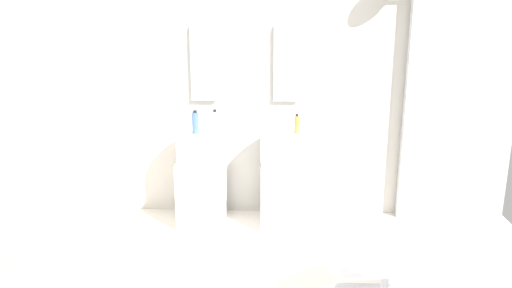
% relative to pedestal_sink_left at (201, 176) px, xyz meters
% --- Properties ---
extents(rear_partition, '(4.80, 0.10, 2.60)m').
position_rel_pedestal_sink_left_xyz_m(rear_partition, '(0.36, 0.34, 0.86)').
color(rear_partition, beige).
rests_on(rear_partition, ground_plane).
extents(pedestal_sink_left, '(0.42, 0.42, 0.97)m').
position_rel_pedestal_sink_left_xyz_m(pedestal_sink_left, '(0.00, 0.00, 0.00)').
color(pedestal_sink_left, white).
rests_on(pedestal_sink_left, ground_plane).
extents(pedestal_sink_right, '(0.42, 0.42, 0.97)m').
position_rel_pedestal_sink_left_xyz_m(pedestal_sink_right, '(0.73, 0.00, 0.00)').
color(pedestal_sink_right, white).
rests_on(pedestal_sink_right, ground_plane).
extents(vanity_mirror_left, '(0.22, 0.03, 0.66)m').
position_rel_pedestal_sink_left_xyz_m(vanity_mirror_left, '(0.00, 0.27, 0.95)').
color(vanity_mirror_left, '#8C9EA8').
extents(vanity_mirror_right, '(0.22, 0.03, 0.66)m').
position_rel_pedestal_sink_left_xyz_m(vanity_mirror_right, '(0.73, 0.27, 0.95)').
color(vanity_mirror_right, '#8C9EA8').
extents(shower_column, '(0.49, 0.24, 2.05)m').
position_rel_pedestal_sink_left_xyz_m(shower_column, '(1.82, 0.22, 0.64)').
color(shower_column, '#B7BABF').
rests_on(shower_column, ground_plane).
extents(lounge_chair, '(1.03, 1.03, 0.65)m').
position_rel_pedestal_sink_left_xyz_m(lounge_chair, '(1.35, -1.33, -0.09)').
color(lounge_chair, '#B7BABF').
rests_on(lounge_chair, ground_plane).
extents(towel_rack, '(0.37, 0.22, 0.95)m').
position_rel_pedestal_sink_left_xyz_m(towel_rack, '(-1.04, -1.18, 0.19)').
color(towel_rack, '#B7BABF').
rests_on(towel_rack, ground_plane).
extents(soap_bottle_blue, '(0.06, 0.06, 0.19)m').
position_rel_pedestal_sink_left_xyz_m(soap_bottle_blue, '(-0.01, -0.14, 0.51)').
color(soap_bottle_blue, '#4C72B7').
rests_on(soap_bottle_blue, pedestal_sink_left).
extents(soap_bottle_amber, '(0.04, 0.04, 0.16)m').
position_rel_pedestal_sink_left_xyz_m(soap_bottle_amber, '(0.82, -0.10, 0.50)').
color(soap_bottle_amber, '#C68C38').
rests_on(soap_bottle_amber, pedestal_sink_right).
extents(soap_bottle_white, '(0.05, 0.05, 0.16)m').
position_rel_pedestal_sink_left_xyz_m(soap_bottle_white, '(0.12, 0.05, 0.50)').
color(soap_bottle_white, white).
rests_on(soap_bottle_white, pedestal_sink_left).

